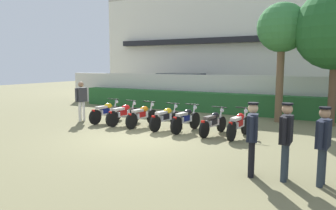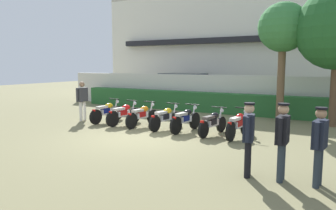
{
  "view_description": "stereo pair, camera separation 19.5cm",
  "coord_description": "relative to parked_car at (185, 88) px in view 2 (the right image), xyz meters",
  "views": [
    {
      "loc": [
        5.85,
        -8.57,
        2.42
      ],
      "look_at": [
        0.0,
        2.06,
        0.89
      ],
      "focal_mm": 34.08,
      "sensor_mm": 36.0,
      "label": 1
    },
    {
      "loc": [
        6.02,
        -8.47,
        2.42
      ],
      "look_at": [
        0.0,
        2.06,
        0.89
      ],
      "focal_mm": 34.08,
      "sensor_mm": 36.0,
      "label": 2
    }
  ],
  "objects": [
    {
      "name": "hedge_row",
      "position": [
        3.04,
        -2.8,
        -0.43
      ],
      "size": [
        16.03,
        0.7,
        1.01
      ],
      "primitive_type": "cube",
      "color": "#28602D",
      "rests_on": "ground"
    },
    {
      "name": "officer_1",
      "position": [
        7.91,
        -11.23,
        0.03
      ],
      "size": [
        0.23,
        0.66,
        1.64
      ],
      "rotation": [
        0.0,
        0.0,
        3.15
      ],
      "color": "#28333D",
      "rests_on": "ground"
    },
    {
      "name": "compound_wall",
      "position": [
        3.04,
        -2.1,
        0.01
      ],
      "size": [
        20.04,
        0.3,
        1.89
      ],
      "primitive_type": "cube",
      "color": "silver",
      "rests_on": "ground"
    },
    {
      "name": "tree_near_inspector",
      "position": [
        6.54,
        -4.06,
        2.94
      ],
      "size": [
        2.03,
        2.03,
        4.97
      ],
      "color": "brown",
      "rests_on": "ground"
    },
    {
      "name": "motorcycle_in_row_1",
      "position": [
        1.15,
        -7.79,
        -0.48
      ],
      "size": [
        0.61,
        1.85,
        0.97
      ],
      "rotation": [
        0.0,
        0.0,
        1.42
      ],
      "color": "black",
      "rests_on": "ground"
    },
    {
      "name": "motorcycle_in_row_4",
      "position": [
        3.95,
        -7.78,
        -0.48
      ],
      "size": [
        0.6,
        1.85,
        0.98
      ],
      "rotation": [
        0.0,
        0.0,
        1.44
      ],
      "color": "black",
      "rests_on": "ground"
    },
    {
      "name": "inspector_person",
      "position": [
        -0.95,
        -7.96,
        0.08
      ],
      "size": [
        0.23,
        0.68,
        1.71
      ],
      "color": "silver",
      "rests_on": "ground"
    },
    {
      "name": "building",
      "position": [
        3.04,
        5.08,
        2.85
      ],
      "size": [
        21.09,
        6.5,
        7.57
      ],
      "color": "silver",
      "rests_on": "ground"
    },
    {
      "name": "motorcycle_in_row_5",
      "position": [
        5.01,
        -7.8,
        -0.5
      ],
      "size": [
        0.6,
        1.78,
        0.94
      ],
      "rotation": [
        0.0,
        0.0,
        1.42
      ],
      "color": "black",
      "rests_on": "ground"
    },
    {
      "name": "ground",
      "position": [
        3.04,
        -9.53,
        -0.94
      ],
      "size": [
        60.0,
        60.0,
        0.0
      ],
      "primitive_type": "plane",
      "color": "olive"
    },
    {
      "name": "officer_0",
      "position": [
        7.23,
        -11.3,
        0.02
      ],
      "size": [
        0.3,
        0.64,
        1.62
      ],
      "rotation": [
        0.0,
        0.0,
        3.33
      ],
      "color": "black",
      "rests_on": "ground"
    },
    {
      "name": "motorcycle_in_row_6",
      "position": [
        5.91,
        -7.8,
        -0.48
      ],
      "size": [
        0.6,
        1.87,
        0.98
      ],
      "rotation": [
        0.0,
        0.0,
        1.48
      ],
      "color": "black",
      "rests_on": "ground"
    },
    {
      "name": "motorcycle_in_row_3",
      "position": [
        3.08,
        -7.73,
        -0.49
      ],
      "size": [
        0.6,
        1.9,
        0.96
      ],
      "rotation": [
        0.0,
        0.0,
        1.45
      ],
      "color": "black",
      "rests_on": "ground"
    },
    {
      "name": "motorcycle_in_row_2",
      "position": [
        2.01,
        -7.73,
        -0.49
      ],
      "size": [
        0.6,
        1.89,
        0.96
      ],
      "rotation": [
        0.0,
        0.0,
        1.47
      ],
      "color": "black",
      "rests_on": "ground"
    },
    {
      "name": "officer_2",
      "position": [
        8.61,
        -11.18,
        0.0
      ],
      "size": [
        0.28,
        0.64,
        1.6
      ],
      "rotation": [
        0.0,
        0.0,
        3.01
      ],
      "color": "#28333D",
      "rests_on": "ground"
    },
    {
      "name": "motorcycle_in_row_0",
      "position": [
        0.16,
        -7.69,
        -0.48
      ],
      "size": [
        0.6,
        1.89,
        0.97
      ],
      "rotation": [
        0.0,
        0.0,
        1.49
      ],
      "color": "black",
      "rests_on": "ground"
    },
    {
      "name": "parked_car",
      "position": [
        0.0,
        0.0,
        0.0
      ],
      "size": [
        4.64,
        2.4,
        1.89
      ],
      "rotation": [
        0.0,
        0.0,
        -0.09
      ],
      "color": "navy",
      "rests_on": "ground"
    }
  ]
}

